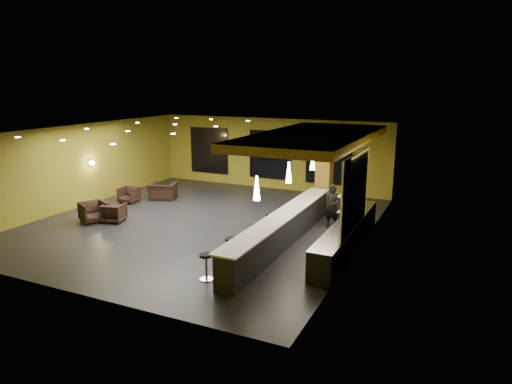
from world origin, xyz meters
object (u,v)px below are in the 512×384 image
at_px(armchair_c, 129,195).
at_px(bar_stool_0, 206,263).
at_px(pendant_0, 257,188).
at_px(staff_a, 332,206).
at_px(staff_b, 350,199).
at_px(bar_stool_2, 256,234).
at_px(pendant_1, 289,172).
at_px(armchair_a, 93,212).
at_px(bar_counter, 282,231).
at_px(staff_c, 352,206).
at_px(bar_stool_3, 271,221).
at_px(prep_counter, 346,236).
at_px(armchair_d, 163,191).
at_px(column, 324,169).
at_px(armchair_b, 114,213).
at_px(bar_stool_4, 284,212).
at_px(bar_stool_5, 296,203).
at_px(pendant_2, 313,161).
at_px(bar_stool_1, 231,247).

xyz_separation_m(armchair_c, bar_stool_0, (7.35, -5.59, 0.13)).
height_order(pendant_0, staff_a, pendant_0).
xyz_separation_m(staff_b, bar_stool_2, (-2.02, -4.14, -0.42)).
distance_m(pendant_0, staff_a, 4.83).
relative_size(pendant_1, armchair_a, 0.81).
distance_m(bar_counter, staff_a, 2.68).
distance_m(staff_c, bar_stool_3, 3.17).
distance_m(prep_counter, armchair_d, 9.62).
relative_size(column, armchair_d, 2.99).
bearing_deg(staff_c, prep_counter, -88.64).
distance_m(bar_counter, bar_stool_3, 1.03).
distance_m(staff_b, armchair_d, 8.55).
distance_m(pendant_0, bar_stool_2, 2.47).
relative_size(armchair_b, bar_stool_0, 1.06).
xyz_separation_m(armchair_c, bar_stool_4, (7.43, -0.14, 0.14)).
distance_m(staff_b, bar_stool_5, 2.09).
bearing_deg(armchair_a, staff_b, -38.17).
xyz_separation_m(pendant_0, bar_stool_3, (-0.72, 2.74, -1.83)).
xyz_separation_m(column, bar_stool_0, (-0.86, -7.99, -1.27)).
distance_m(prep_counter, pendant_2, 3.73).
xyz_separation_m(staff_a, bar_stool_1, (-1.79, -4.49, -0.33)).
relative_size(bar_counter, column, 2.29).
relative_size(prep_counter, armchair_b, 7.61).
bearing_deg(pendant_1, bar_stool_4, 116.39).
relative_size(armchair_b, bar_stool_2, 1.08).
bearing_deg(column, bar_stool_3, -100.53).
xyz_separation_m(column, staff_c, (1.60, -1.72, -0.94)).
bearing_deg(bar_stool_4, bar_stool_2, -88.28).
height_order(armchair_a, bar_stool_5, bar_stool_5).
xyz_separation_m(column, staff_b, (1.33, -1.02, -0.86)).
height_order(staff_a, staff_c, staff_a).
bearing_deg(bar_stool_4, bar_stool_3, -87.59).
distance_m(pendant_1, armchair_d, 7.98).
relative_size(staff_b, bar_stool_5, 2.06).
bearing_deg(bar_stool_5, pendant_1, -75.68).
distance_m(pendant_1, bar_stool_2, 2.27).
bearing_deg(pendant_1, armchair_d, 158.54).
xyz_separation_m(prep_counter, bar_stool_2, (-2.70, -1.06, 0.04)).
bearing_deg(bar_stool_0, bar_stool_4, 89.12).
relative_size(column, staff_c, 2.17).
xyz_separation_m(pendant_0, armchair_b, (-6.81, 1.68, -1.99)).
distance_m(pendant_2, staff_b, 2.06).
relative_size(staff_c, armchair_b, 2.05).
relative_size(armchair_b, armchair_c, 1.03).
height_order(armchair_b, bar_stool_1, bar_stool_1).
xyz_separation_m(armchair_c, bar_stool_3, (7.49, -1.46, 0.17)).
bearing_deg(armchair_d, bar_stool_0, 114.83).
distance_m(pendant_1, staff_c, 3.25).
height_order(staff_a, armchair_b, staff_a).
bearing_deg(bar_stool_2, bar_stool_4, 91.72).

